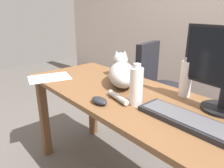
% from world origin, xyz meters
% --- Properties ---
extents(desk, '(1.57, 0.62, 0.73)m').
position_xyz_m(desk, '(0.00, 0.00, 0.62)').
color(desk, brown).
rests_on(desk, ground_plane).
extents(office_chair, '(0.49, 0.48, 0.92)m').
position_xyz_m(office_chair, '(-0.29, 0.73, 0.40)').
color(office_chair, black).
rests_on(office_chair, ground_plane).
extents(keyboard, '(0.44, 0.15, 0.03)m').
position_xyz_m(keyboard, '(0.42, -0.05, 0.74)').
color(keyboard, '#232328').
rests_on(keyboard, desk).
extents(cat, '(0.48, 0.42, 0.20)m').
position_xyz_m(cat, '(-0.15, 0.10, 0.81)').
color(cat, '#B2ADA8').
rests_on(cat, desk).
extents(computer_mouse, '(0.11, 0.06, 0.04)m').
position_xyz_m(computer_mouse, '(0.01, -0.22, 0.75)').
color(computer_mouse, '#232328').
rests_on(computer_mouse, desk).
extents(paper_sheet, '(0.28, 0.34, 0.00)m').
position_xyz_m(paper_sheet, '(-0.60, -0.22, 0.73)').
color(paper_sheet, white).
rests_on(paper_sheet, desk).
extents(water_bottle, '(0.07, 0.07, 0.23)m').
position_xyz_m(water_bottle, '(0.14, -0.08, 0.83)').
color(water_bottle, silver).
rests_on(water_bottle, desk).
extents(spray_bottle, '(0.07, 0.07, 0.23)m').
position_xyz_m(spray_bottle, '(0.25, 0.23, 0.84)').
color(spray_bottle, silver).
rests_on(spray_bottle, desk).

